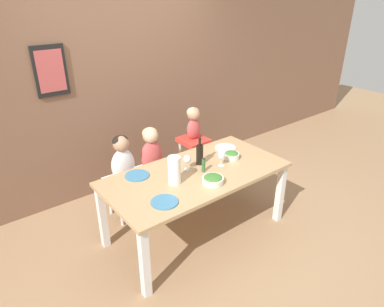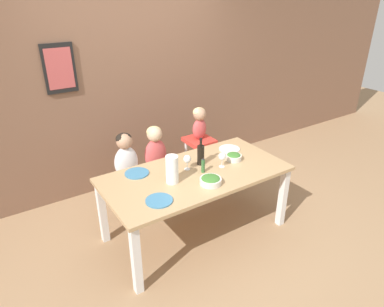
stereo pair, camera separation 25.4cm
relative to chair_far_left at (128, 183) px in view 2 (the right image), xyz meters
name	(u,v)px [view 2 (the right image)]	position (x,y,z in m)	size (l,w,h in m)	color
ground_plane	(195,231)	(0.43, -0.73, -0.39)	(14.00, 14.00, 0.00)	#9E7A56
wall_back	(131,80)	(0.43, 0.70, 0.97)	(10.00, 0.09, 2.70)	brown
dining_table	(196,180)	(0.43, -0.73, 0.26)	(1.83, 0.92, 0.73)	tan
chair_far_left	(128,183)	(0.00, 0.00, 0.00)	(0.37, 0.40, 0.46)	silver
chair_far_center	(157,174)	(0.36, 0.00, 0.00)	(0.37, 0.40, 0.46)	silver
chair_right_highchair	(199,150)	(0.97, 0.00, 0.15)	(0.32, 0.34, 0.70)	silver
person_child_left	(125,155)	(0.00, 0.00, 0.36)	(0.27, 0.18, 0.52)	silver
person_child_center	(155,147)	(0.36, 0.00, 0.36)	(0.27, 0.18, 0.52)	#C64C4C
person_baby_right	(199,121)	(0.97, 0.00, 0.55)	(0.19, 0.16, 0.40)	#C64C4C
wine_bottle	(201,154)	(0.57, -0.60, 0.45)	(0.07, 0.07, 0.29)	black
paper_towel_roll	(172,169)	(0.14, -0.76, 0.48)	(0.12, 0.12, 0.27)	white
wine_glass_near	(222,157)	(0.72, -0.77, 0.45)	(0.08, 0.08, 0.16)	white
wine_glass_far	(187,159)	(0.40, -0.62, 0.45)	(0.08, 0.08, 0.16)	white
salad_bowl_large	(211,180)	(0.43, -0.98, 0.38)	(0.20, 0.20, 0.08)	silver
salad_bowl_small	(234,157)	(0.92, -0.72, 0.38)	(0.17, 0.17, 0.08)	silver
dinner_plate_front_left	(159,200)	(-0.11, -0.97, 0.35)	(0.24, 0.24, 0.01)	teal
dinner_plate_back_left	(137,173)	(-0.07, -0.43, 0.35)	(0.24, 0.24, 0.01)	teal
dinner_plate_back_right	(229,149)	(1.04, -0.49, 0.35)	(0.24, 0.24, 0.01)	silver
condiment_bottle_hot_sauce	(203,165)	(0.49, -0.76, 0.42)	(0.04, 0.04, 0.16)	#336633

